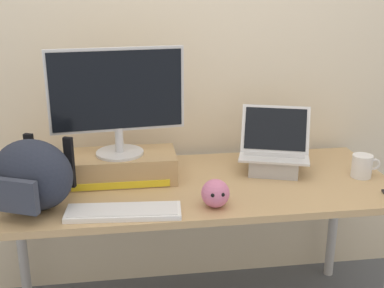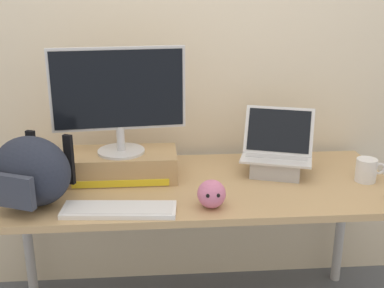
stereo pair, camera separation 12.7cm
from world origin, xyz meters
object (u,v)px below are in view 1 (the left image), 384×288
desktop_monitor (117,98)px  open_laptop (274,158)px  coffee_mug (362,166)px  external_keyboard (123,212)px  messenger_backpack (32,176)px  plush_toy (215,193)px  toner_box_yellow (121,167)px

desktop_monitor → open_laptop: 0.77m
open_laptop → coffee_mug: open_laptop is taller
desktop_monitor → external_keyboard: bearing=-94.4°
desktop_monitor → messenger_backpack: desktop_monitor is taller
external_keyboard → plush_toy: size_ratio=3.97×
external_keyboard → coffee_mug: bearing=16.6°
toner_box_yellow → plush_toy: 0.49m
desktop_monitor → coffee_mug: 1.13m
toner_box_yellow → desktop_monitor: (0.00, -0.00, 0.31)m
open_laptop → toner_box_yellow: bearing=-161.9°
toner_box_yellow → coffee_mug: 1.09m
open_laptop → external_keyboard: bearing=-135.2°
desktop_monitor → messenger_backpack: size_ratio=1.49×
toner_box_yellow → external_keyboard: toner_box_yellow is taller
coffee_mug → desktop_monitor: bearing=173.5°
toner_box_yellow → plush_toy: toner_box_yellow is taller
messenger_backpack → coffee_mug: 1.42m
toner_box_yellow → external_keyboard: 0.36m
desktop_monitor → plush_toy: bearing=-47.6°
desktop_monitor → coffee_mug: desktop_monitor is taller
external_keyboard → messenger_backpack: size_ratio=1.15×
messenger_backpack → toner_box_yellow: bearing=60.6°
open_laptop → plush_toy: bearing=-117.5°
desktop_monitor → plush_toy: desktop_monitor is taller
plush_toy → external_keyboard: bearing=-176.8°
open_laptop → external_keyboard: size_ratio=0.83×
toner_box_yellow → open_laptop: 0.71m
toner_box_yellow → open_laptop: open_laptop is taller
coffee_mug → toner_box_yellow: bearing=173.5°
external_keyboard → messenger_backpack: 0.38m
messenger_backpack → coffee_mug: size_ratio=2.91×
open_laptop → external_keyboard: open_laptop is taller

